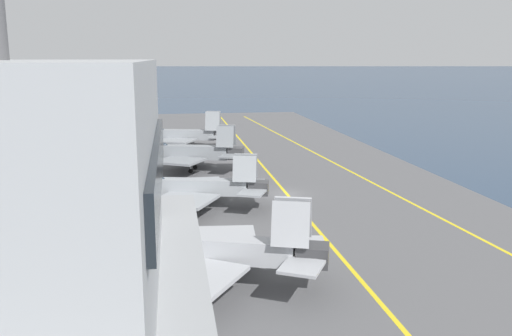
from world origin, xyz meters
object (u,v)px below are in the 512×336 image
object	(u,v)px
parked_jet_fourth	(180,135)
parked_jet_third	(186,152)
parked_jet_nearest	(206,249)
crew_white_vest	(241,151)
parked_jet_second	(191,187)

from	to	relation	value
parked_jet_fourth	parked_jet_third	bearing A→B (deg)	-178.63
parked_jet_third	parked_jet_nearest	bearing A→B (deg)	-179.66
parked_jet_third	crew_white_vest	size ratio (longest dim) A/B	9.52
parked_jet_nearest	parked_jet_second	bearing A→B (deg)	0.79
parked_jet_nearest	parked_jet_second	xyz separation A→B (m)	(19.61, 0.27, -0.35)
parked_jet_nearest	parked_jet_third	distance (m)	38.35
parked_jet_third	crew_white_vest	world-z (taller)	parked_jet_third
parked_jet_nearest	parked_jet_fourth	bearing A→B (deg)	0.68
parked_jet_fourth	crew_white_vest	bearing A→B (deg)	-137.78
crew_white_vest	parked_jet_nearest	bearing A→B (deg)	169.81
parked_jet_nearest	parked_jet_third	xyz separation A→B (m)	(38.35, 0.23, 0.06)
parked_jet_fourth	parked_jet_nearest	bearing A→B (deg)	-179.32
parked_jet_nearest	crew_white_vest	size ratio (longest dim) A/B	10.04
parked_jet_fourth	parked_jet_second	bearing A→B (deg)	-179.37
parked_jet_nearest	parked_jet_second	size ratio (longest dim) A/B	1.03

